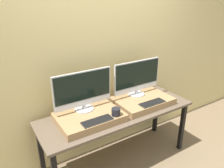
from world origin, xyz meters
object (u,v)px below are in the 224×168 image
(monitor_left, at_px, (83,90))
(keyboard_left, at_px, (97,121))
(mug, at_px, (116,112))
(keyboard_right, at_px, (152,103))
(monitor_right, at_px, (137,77))

(monitor_left, height_order, keyboard_left, monitor_left)
(monitor_left, height_order, mug, monitor_left)
(keyboard_left, height_order, keyboard_right, same)
(keyboard_left, relative_size, keyboard_right, 1.00)
(monitor_right, height_order, keyboard_right, monitor_right)
(monitor_right, distance_m, keyboard_right, 0.38)
(keyboard_right, bearing_deg, monitor_left, 157.77)
(monitor_left, xyz_separation_m, mug, (0.23, -0.30, -0.19))
(keyboard_left, bearing_deg, mug, 0.00)
(keyboard_left, bearing_deg, keyboard_right, 0.00)
(monitor_left, height_order, monitor_right, same)
(monitor_left, distance_m, keyboard_left, 0.38)
(keyboard_left, bearing_deg, monitor_right, 22.23)
(keyboard_left, distance_m, mug, 0.23)
(keyboard_left, relative_size, mug, 3.48)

